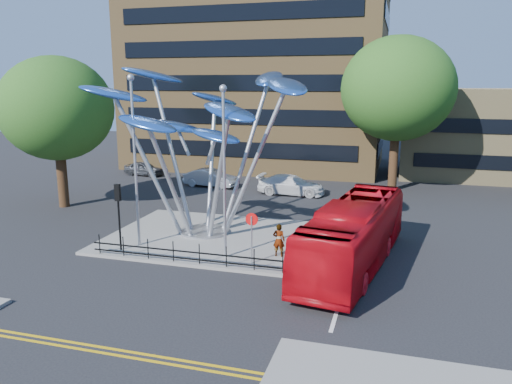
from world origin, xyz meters
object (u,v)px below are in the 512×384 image
(tree_left, at_px, (56,109))
(street_lamp_left, at_px, (134,147))
(street_lamp_right, at_px, (224,157))
(red_bus, at_px, (354,235))
(parked_car_left, at_px, (144,169))
(leaf_sculpture, at_px, (202,114))
(no_entry_sign_island, at_px, (252,229))
(tree_right, at_px, (398,89))
(parked_car_mid, at_px, (210,178))
(traffic_light_island, at_px, (118,203))
(pedestrian, at_px, (279,240))
(parked_car_right, at_px, (291,185))

(tree_left, height_order, street_lamp_left, tree_left)
(street_lamp_right, height_order, red_bus, street_lamp_right)
(tree_left, relative_size, parked_car_left, 2.70)
(leaf_sculpture, relative_size, no_entry_sign_island, 5.19)
(street_lamp_right, height_order, parked_car_left, street_lamp_right)
(tree_right, relative_size, parked_car_mid, 2.69)
(no_entry_sign_island, xyz_separation_m, parked_car_mid, (-8.62, 16.76, -1.07))
(traffic_light_island, xyz_separation_m, parked_car_left, (-9.48, 19.85, -1.96))
(tree_left, bearing_deg, street_lamp_left, -34.38)
(tree_left, bearing_deg, leaf_sculpture, -15.55)
(tree_left, relative_size, red_bus, 0.91)
(no_entry_sign_island, xyz_separation_m, pedestrian, (1.00, 1.30, -0.84))
(no_entry_sign_island, xyz_separation_m, parked_car_right, (-1.51, 15.72, -1.06))
(street_lamp_left, bearing_deg, pedestrian, 2.45)
(street_lamp_left, height_order, parked_car_right, street_lamp_left)
(pedestrian, bearing_deg, street_lamp_right, 17.34)
(street_lamp_left, xyz_separation_m, street_lamp_right, (5.00, -0.50, -0.26))
(pedestrian, relative_size, parked_car_mid, 0.37)
(red_bus, distance_m, parked_car_right, 15.71)
(red_bus, bearing_deg, pedestrian, -171.78)
(parked_car_mid, height_order, parked_car_right, parked_car_right)
(pedestrian, bearing_deg, traffic_light_island, 8.54)
(tree_left, relative_size, leaf_sculpture, 0.81)
(street_lamp_left, height_order, traffic_light_island, street_lamp_left)
(street_lamp_right, xyz_separation_m, parked_car_left, (-14.98, 19.35, -4.44))
(tree_right, distance_m, no_entry_sign_island, 21.31)
(leaf_sculpture, distance_m, street_lamp_right, 4.83)
(traffic_light_island, xyz_separation_m, parked_car_right, (5.49, 15.73, -1.86))
(traffic_light_island, height_order, parked_car_mid, traffic_light_island)
(parked_car_mid, relative_size, parked_car_right, 0.86)
(tree_right, relative_size, pedestrian, 7.34)
(red_bus, bearing_deg, street_lamp_left, -169.73)
(traffic_light_island, bearing_deg, tree_right, 56.31)
(parked_car_right, bearing_deg, no_entry_sign_island, -173.73)
(tree_left, relative_size, street_lamp_left, 1.17)
(parked_car_mid, bearing_deg, street_lamp_left, -166.10)
(tree_right, bearing_deg, leaf_sculpture, -123.31)
(pedestrian, distance_m, parked_car_right, 14.63)
(pedestrian, bearing_deg, street_lamp_left, 1.62)
(red_bus, bearing_deg, no_entry_sign_island, -155.79)
(red_bus, bearing_deg, leaf_sculpture, 170.33)
(leaf_sculpture, height_order, parked_car_mid, leaf_sculpture)
(tree_left, height_order, street_lamp_right, tree_left)
(tree_left, bearing_deg, street_lamp_right, -25.77)
(no_entry_sign_island, height_order, parked_car_mid, no_entry_sign_island)
(street_lamp_left, bearing_deg, leaf_sculpture, 52.60)
(tree_left, relative_size, pedestrian, 6.25)
(leaf_sculpture, height_order, red_bus, leaf_sculpture)
(red_bus, height_order, parked_car_right, red_bus)
(tree_right, bearing_deg, street_lamp_right, -111.54)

